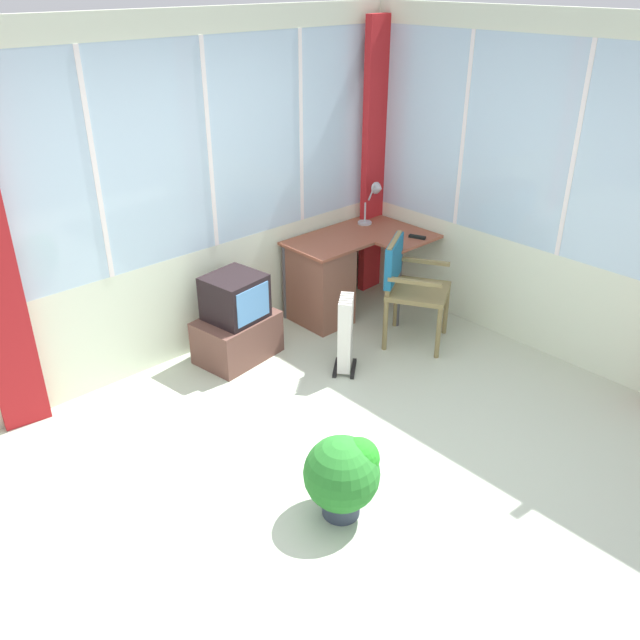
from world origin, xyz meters
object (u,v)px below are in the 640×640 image
desk_lamp (375,196)px  desk (325,279)px  tv_remote (417,237)px  potted_plant (344,473)px  space_heater (346,333)px  wooden_armchair (405,277)px  tv_on_stand (237,322)px

desk_lamp → desk: bearing=-174.5°
desk_lamp → tv_remote: desk_lamp is taller
desk_lamp → potted_plant: desk_lamp is taller
desk → potted_plant: size_ratio=2.33×
space_heater → wooden_armchair: bearing=1.2°
tv_remote → potted_plant: size_ratio=0.29×
tv_remote → space_heater: size_ratio=0.24×
desk → space_heater: bearing=-122.0°
tv_remote → wooden_armchair: (-0.46, -0.26, -0.16)m
wooden_armchair → desk: bearing=107.9°
desk → tv_on_stand: 0.98m
tv_on_stand → potted_plant: size_ratio=1.40×
desk_lamp → wooden_armchair: desk_lamp is taller
tv_on_stand → potted_plant: bearing=-108.3°
potted_plant → desk_lamp: bearing=40.3°
tv_remote → space_heater: tv_remote is taller
desk_lamp → space_heater: bearing=-145.2°
desk → tv_on_stand: desk is taller
desk → desk_lamp: bearing=5.5°
desk → wooden_armchair: bearing=-72.1°
wooden_armchair → tv_on_stand: 1.43m
desk_lamp → tv_remote: size_ratio=2.62×
tv_on_stand → desk: bearing=0.7°
desk → potted_plant: bearing=-130.4°
desk_lamp → space_heater: size_ratio=0.62×
space_heater → potted_plant: 1.61m
desk → space_heater: desk is taller
desk_lamp → tv_on_stand: desk_lamp is taller
desk → potted_plant: 2.46m
desk_lamp → potted_plant: size_ratio=0.76×
space_heater → tv_on_stand: bearing=125.8°
tv_remote → tv_on_stand: 1.78m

